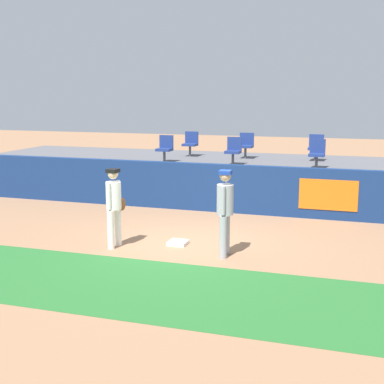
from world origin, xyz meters
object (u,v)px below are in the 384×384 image
player_runner_visitor (225,207)px  seat_back_right (316,146)px  seat_front_right (317,152)px  seat_back_left (191,142)px  player_fielder_home (114,202)px  seat_back_center (246,144)px  seat_front_left (165,147)px  seat_front_center (234,149)px  first_base (178,243)px

player_runner_visitor → seat_back_right: size_ratio=2.10×
seat_front_right → seat_back_left: bearing=157.8°
player_fielder_home → seat_back_right: seat_back_right is taller
seat_back_center → seat_front_left: size_ratio=1.00×
player_fielder_home → seat_front_right: bearing=150.9°
seat_front_right → seat_front_center: bearing=-180.0°
player_runner_visitor → seat_back_center: seat_back_center is taller
first_base → seat_front_right: bearing=63.4°
seat_front_right → seat_back_center: size_ratio=1.00×
player_fielder_home → seat_front_left: (-0.94, 5.56, 0.62)m
first_base → seat_back_left: bearing=105.8°
seat_front_center → seat_front_left: size_ratio=1.00×
seat_front_left → player_fielder_home: bearing=-80.4°
seat_front_center → seat_front_right: bearing=0.0°
player_fielder_home → player_runner_visitor: (2.41, 0.10, 0.04)m
player_runner_visitor → seat_back_center: bearing=-173.7°
first_base → seat_back_center: seat_back_center is taller
seat_back_right → seat_back_center: bearing=180.0°
player_fielder_home → player_runner_visitor: size_ratio=0.97×
player_runner_visitor → seat_front_right: (1.31, 5.46, 0.58)m
first_base → seat_front_center: (0.03, 4.96, 1.57)m
seat_front_right → seat_back_right: 1.81m
seat_front_right → seat_back_right: (-0.19, 1.80, 0.00)m
first_base → seat_back_center: size_ratio=0.48×
seat_front_center → seat_back_left: bearing=137.2°
player_runner_visitor → seat_front_center: size_ratio=2.10×
seat_front_left → first_base: bearing=-66.4°
seat_front_center → seat_back_left: same height
seat_back_right → seat_front_left: bearing=-158.1°
first_base → seat_back_right: (2.30, 6.76, 1.57)m
seat_back_left → seat_back_right: bearing=-0.0°
first_base → player_fielder_home: bearing=-154.3°
first_base → seat_front_left: (-2.17, 4.96, 1.57)m
seat_front_right → seat_back_left: 4.76m
seat_front_center → seat_back_left: size_ratio=1.00×
seat_front_right → player_fielder_home: bearing=-123.8°
player_fielder_home → seat_front_left: size_ratio=2.03×
seat_back_left → player_fielder_home: bearing=-84.7°
player_runner_visitor → seat_front_right: 5.64m
player_fielder_home → seat_back_left: size_ratio=2.03×
seat_front_right → seat_back_left: (-4.41, 1.80, 0.00)m
seat_front_left → seat_back_center: bearing=39.4°
seat_front_center → seat_back_center: size_ratio=1.00×
player_runner_visitor → seat_back_right: 7.37m
seat_back_right → first_base: bearing=-108.8°
first_base → seat_front_right: size_ratio=0.48×
first_base → seat_front_left: bearing=113.6°
seat_front_right → seat_front_left: bearing=180.0°
seat_front_center → seat_back_right: bearing=38.5°
player_fielder_home → seat_front_center: bearing=171.9°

